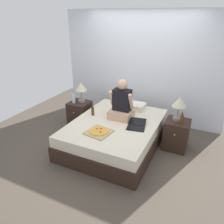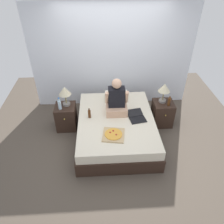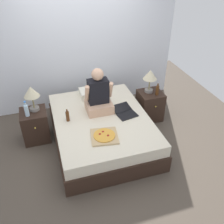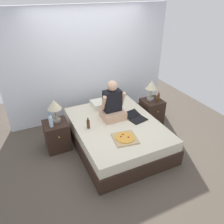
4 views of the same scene
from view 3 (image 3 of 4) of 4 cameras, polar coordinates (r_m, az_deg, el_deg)
The scene contains 14 objects.
ground_plane at distance 4.52m, azimuth -2.32°, elevation -6.36°, with size 5.83×5.83×0.00m, color #4C4238.
wall_back at distance 5.09m, azimuth -6.98°, elevation 14.64°, with size 3.83×0.12×2.50m, color silver.
bed at distance 4.36m, azimuth -2.39°, elevation -3.90°, with size 1.60×2.08×0.50m.
nightstand_left at distance 4.57m, azimuth -17.09°, elevation -2.95°, with size 0.44×0.47×0.57m.
lamp_on_left_nightstand at distance 4.29m, azimuth -17.96°, elevation 4.09°, with size 0.26×0.26×0.45m.
water_bottle at distance 4.28m, azimuth -18.96°, elevation 0.43°, with size 0.07×0.07×0.28m.
nightstand_right at distance 4.96m, azimuth 8.64°, elevation 1.52°, with size 0.44×0.47×0.57m.
lamp_on_right_nightstand at distance 4.69m, azimuth 8.70°, elevation 8.10°, with size 0.26×0.26×0.45m.
beer_bottle at distance 4.72m, azimuth 10.32°, elevation 4.94°, with size 0.06×0.06×0.23m.
pillow at distance 4.81m, azimuth -4.23°, elevation 4.55°, with size 0.52×0.34×0.12m, color silver.
person_seated at distance 4.24m, azimuth -3.11°, elevation 3.71°, with size 0.47×0.40×0.78m.
laptop at distance 4.29m, azimuth 3.08°, elevation -0.13°, with size 0.39×0.47×0.07m.
pizza_box at distance 3.79m, azimuth -1.76°, elevation -5.51°, with size 0.46×0.46×0.05m.
beer_bottle_on_bed at distance 4.14m, azimuth -10.12°, elevation -0.92°, with size 0.06×0.06×0.22m.
Camera 3 is at (-0.84, -3.32, 2.94)m, focal length 40.00 mm.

